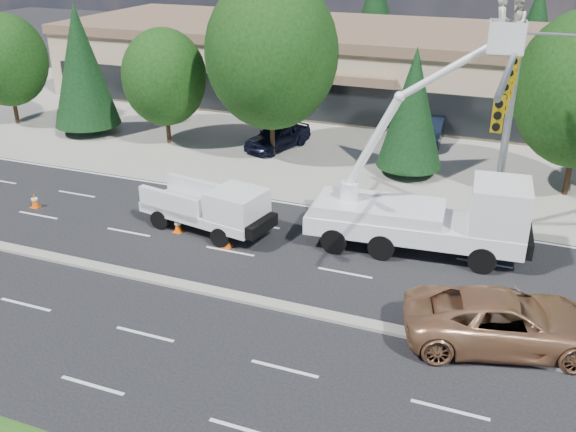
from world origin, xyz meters
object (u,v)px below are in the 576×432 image
at_px(utility_pickup, 212,213).
at_px(bucket_truck, 437,203).
at_px(signal_mast, 508,110).
at_px(minivan, 505,321).

distance_m(utility_pickup, bucket_truck, 9.64).
xyz_separation_m(signal_mast, minivan, (1.06, -6.44, -5.17)).
relative_size(signal_mast, minivan, 1.58).
xyz_separation_m(signal_mast, utility_pickup, (-11.60, -2.38, -5.14)).
bearing_deg(signal_mast, bucket_truck, -159.24).
relative_size(signal_mast, utility_pickup, 1.67).
bearing_deg(signal_mast, minivan, -80.70).
distance_m(utility_pickup, minivan, 13.30).
bearing_deg(utility_pickup, minivan, -7.44).
distance_m(bucket_truck, minivan, 6.61).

